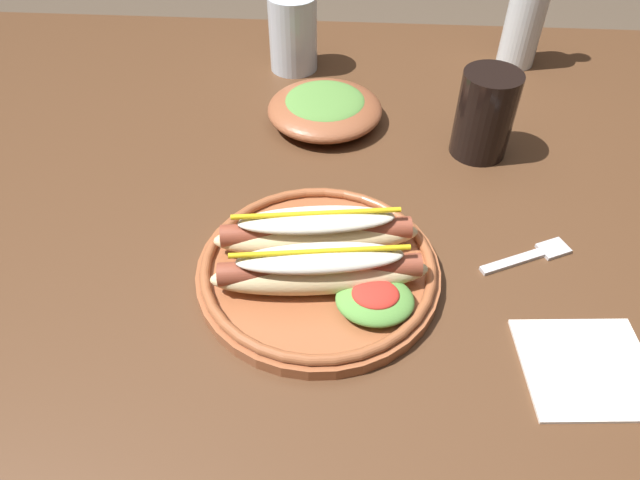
{
  "coord_description": "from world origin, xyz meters",
  "views": [
    {
      "loc": [
        0.1,
        -0.61,
        1.24
      ],
      "look_at": [
        0.06,
        -0.13,
        0.77
      ],
      "focal_mm": 31.98,
      "sensor_mm": 36.0,
      "label": 1
    }
  ],
  "objects_px": {
    "hot_dog_plate": "(321,263)",
    "napkin": "(587,368)",
    "fork": "(532,255)",
    "side_bowl": "(325,108)",
    "glass_bottle": "(526,15)",
    "soda_cup": "(485,114)",
    "water_cup": "(293,33)"
  },
  "relations": [
    {
      "from": "glass_bottle",
      "to": "side_bowl",
      "type": "height_order",
      "value": "glass_bottle"
    },
    {
      "from": "glass_bottle",
      "to": "side_bowl",
      "type": "xyz_separation_m",
      "value": [
        -0.33,
        -0.22,
        -0.06
      ]
    },
    {
      "from": "fork",
      "to": "side_bowl",
      "type": "bearing_deg",
      "value": 108.43
    },
    {
      "from": "glass_bottle",
      "to": "napkin",
      "type": "relative_size",
      "value": 1.82
    },
    {
      "from": "fork",
      "to": "water_cup",
      "type": "xyz_separation_m",
      "value": [
        -0.33,
        0.45,
        0.06
      ]
    },
    {
      "from": "side_bowl",
      "to": "fork",
      "type": "bearing_deg",
      "value": -46.28
    },
    {
      "from": "hot_dog_plate",
      "to": "napkin",
      "type": "relative_size",
      "value": 2.17
    },
    {
      "from": "soda_cup",
      "to": "fork",
      "type": "bearing_deg",
      "value": -79.85
    },
    {
      "from": "fork",
      "to": "side_bowl",
      "type": "height_order",
      "value": "side_bowl"
    },
    {
      "from": "soda_cup",
      "to": "side_bowl",
      "type": "xyz_separation_m",
      "value": [
        -0.23,
        0.06,
        -0.04
      ]
    },
    {
      "from": "water_cup",
      "to": "napkin",
      "type": "xyz_separation_m",
      "value": [
        0.36,
        -0.61,
        -0.06
      ]
    },
    {
      "from": "side_bowl",
      "to": "napkin",
      "type": "height_order",
      "value": "side_bowl"
    },
    {
      "from": "fork",
      "to": "glass_bottle",
      "type": "xyz_separation_m",
      "value": [
        0.06,
        0.5,
        0.09
      ]
    },
    {
      "from": "napkin",
      "to": "side_bowl",
      "type": "bearing_deg",
      "value": 123.82
    },
    {
      "from": "fork",
      "to": "napkin",
      "type": "xyz_separation_m",
      "value": [
        0.02,
        -0.16,
        -0.0
      ]
    },
    {
      "from": "napkin",
      "to": "glass_bottle",
      "type": "bearing_deg",
      "value": 86.44
    },
    {
      "from": "fork",
      "to": "soda_cup",
      "type": "bearing_deg",
      "value": 74.86
    },
    {
      "from": "hot_dog_plate",
      "to": "side_bowl",
      "type": "distance_m",
      "value": 0.33
    },
    {
      "from": "hot_dog_plate",
      "to": "fork",
      "type": "height_order",
      "value": "hot_dog_plate"
    },
    {
      "from": "napkin",
      "to": "soda_cup",
      "type": "bearing_deg",
      "value": 99.58
    },
    {
      "from": "hot_dog_plate",
      "to": "soda_cup",
      "type": "xyz_separation_m",
      "value": [
        0.21,
        0.27,
        0.04
      ]
    },
    {
      "from": "hot_dog_plate",
      "to": "water_cup",
      "type": "height_order",
      "value": "water_cup"
    },
    {
      "from": "soda_cup",
      "to": "glass_bottle",
      "type": "bearing_deg",
      "value": 69.8
    },
    {
      "from": "hot_dog_plate",
      "to": "glass_bottle",
      "type": "bearing_deg",
      "value": 59.89
    },
    {
      "from": "water_cup",
      "to": "soda_cup",
      "type": "bearing_deg",
      "value": -38.66
    },
    {
      "from": "water_cup",
      "to": "glass_bottle",
      "type": "relative_size",
      "value": 0.54
    },
    {
      "from": "side_bowl",
      "to": "napkin",
      "type": "xyz_separation_m",
      "value": [
        0.29,
        -0.44,
        -0.02
      ]
    },
    {
      "from": "hot_dog_plate",
      "to": "soda_cup",
      "type": "distance_m",
      "value": 0.35
    },
    {
      "from": "fork",
      "to": "side_bowl",
      "type": "relative_size",
      "value": 0.65
    },
    {
      "from": "hot_dog_plate",
      "to": "napkin",
      "type": "bearing_deg",
      "value": -20.79
    },
    {
      "from": "fork",
      "to": "glass_bottle",
      "type": "relative_size",
      "value": 0.49
    },
    {
      "from": "glass_bottle",
      "to": "side_bowl",
      "type": "bearing_deg",
      "value": -147.0
    }
  ]
}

